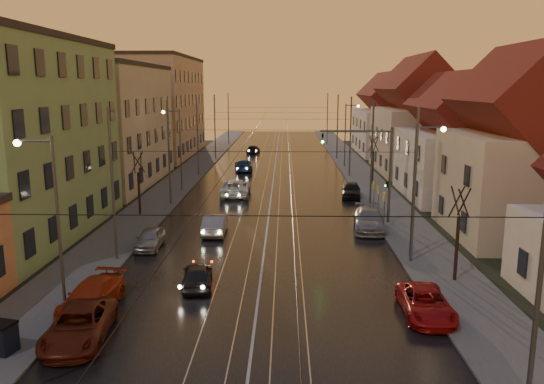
# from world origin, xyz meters

# --- Properties ---
(ground) EXTENTS (160.00, 160.00, 0.00)m
(ground) POSITION_xyz_m (0.00, 0.00, 0.00)
(ground) COLOR black
(ground) RESTS_ON ground
(road) EXTENTS (16.00, 120.00, 0.04)m
(road) POSITION_xyz_m (0.00, 40.00, 0.02)
(road) COLOR black
(road) RESTS_ON ground
(sidewalk_left) EXTENTS (4.00, 120.00, 0.15)m
(sidewalk_left) POSITION_xyz_m (-10.00, 40.00, 0.07)
(sidewalk_left) COLOR #4C4C4C
(sidewalk_left) RESTS_ON ground
(sidewalk_right) EXTENTS (4.00, 120.00, 0.15)m
(sidewalk_right) POSITION_xyz_m (10.00, 40.00, 0.07)
(sidewalk_right) COLOR #4C4C4C
(sidewalk_right) RESTS_ON ground
(tram_rail_0) EXTENTS (0.06, 120.00, 0.03)m
(tram_rail_0) POSITION_xyz_m (-2.20, 40.00, 0.06)
(tram_rail_0) COLOR gray
(tram_rail_0) RESTS_ON road
(tram_rail_1) EXTENTS (0.06, 120.00, 0.03)m
(tram_rail_1) POSITION_xyz_m (-0.77, 40.00, 0.06)
(tram_rail_1) COLOR gray
(tram_rail_1) RESTS_ON road
(tram_rail_2) EXTENTS (0.06, 120.00, 0.03)m
(tram_rail_2) POSITION_xyz_m (0.77, 40.00, 0.06)
(tram_rail_2) COLOR gray
(tram_rail_2) RESTS_ON road
(tram_rail_3) EXTENTS (0.06, 120.00, 0.03)m
(tram_rail_3) POSITION_xyz_m (2.20, 40.00, 0.06)
(tram_rail_3) COLOR gray
(tram_rail_3) RESTS_ON road
(apartment_left_1) EXTENTS (10.00, 18.00, 13.00)m
(apartment_left_1) POSITION_xyz_m (-17.50, 14.00, 6.50)
(apartment_left_1) COLOR #6D945E
(apartment_left_1) RESTS_ON ground
(apartment_left_2) EXTENTS (10.00, 20.00, 12.00)m
(apartment_left_2) POSITION_xyz_m (-17.50, 34.00, 6.00)
(apartment_left_2) COLOR tan
(apartment_left_2) RESTS_ON ground
(apartment_left_3) EXTENTS (10.00, 24.00, 14.00)m
(apartment_left_3) POSITION_xyz_m (-17.50, 58.00, 7.00)
(apartment_left_3) COLOR tan
(apartment_left_3) RESTS_ON ground
(house_right_1) EXTENTS (8.67, 10.20, 10.80)m
(house_right_1) POSITION_xyz_m (17.00, 15.00, 5.45)
(house_right_1) COLOR #BBAF90
(house_right_1) RESTS_ON ground
(house_right_2) EXTENTS (9.18, 12.24, 9.20)m
(house_right_2) POSITION_xyz_m (17.00, 28.00, 4.64)
(house_right_2) COLOR silver
(house_right_2) RESTS_ON ground
(house_right_3) EXTENTS (9.18, 14.28, 11.50)m
(house_right_3) POSITION_xyz_m (17.00, 43.00, 5.80)
(house_right_3) COLOR #BBAF90
(house_right_3) RESTS_ON ground
(house_right_4) EXTENTS (9.18, 16.32, 10.00)m
(house_right_4) POSITION_xyz_m (17.00, 61.00, 5.05)
(house_right_4) COLOR silver
(house_right_4) RESTS_ON ground
(catenary_pole_r_0) EXTENTS (0.16, 0.16, 9.00)m
(catenary_pole_r_0) POSITION_xyz_m (8.60, -6.00, 4.50)
(catenary_pole_r_0) COLOR #595B60
(catenary_pole_r_0) RESTS_ON ground
(catenary_pole_l_1) EXTENTS (0.16, 0.16, 9.00)m
(catenary_pole_l_1) POSITION_xyz_m (-8.60, 9.00, 4.50)
(catenary_pole_l_1) COLOR #595B60
(catenary_pole_l_1) RESTS_ON ground
(catenary_pole_r_1) EXTENTS (0.16, 0.16, 9.00)m
(catenary_pole_r_1) POSITION_xyz_m (8.60, 9.00, 4.50)
(catenary_pole_r_1) COLOR #595B60
(catenary_pole_r_1) RESTS_ON ground
(catenary_pole_l_2) EXTENTS (0.16, 0.16, 9.00)m
(catenary_pole_l_2) POSITION_xyz_m (-8.60, 24.00, 4.50)
(catenary_pole_l_2) COLOR #595B60
(catenary_pole_l_2) RESTS_ON ground
(catenary_pole_r_2) EXTENTS (0.16, 0.16, 9.00)m
(catenary_pole_r_2) POSITION_xyz_m (8.60, 24.00, 4.50)
(catenary_pole_r_2) COLOR #595B60
(catenary_pole_r_2) RESTS_ON ground
(catenary_pole_l_3) EXTENTS (0.16, 0.16, 9.00)m
(catenary_pole_l_3) POSITION_xyz_m (-8.60, 39.00, 4.50)
(catenary_pole_l_3) COLOR #595B60
(catenary_pole_l_3) RESTS_ON ground
(catenary_pole_r_3) EXTENTS (0.16, 0.16, 9.00)m
(catenary_pole_r_3) POSITION_xyz_m (8.60, 39.00, 4.50)
(catenary_pole_r_3) COLOR #595B60
(catenary_pole_r_3) RESTS_ON ground
(catenary_pole_l_4) EXTENTS (0.16, 0.16, 9.00)m
(catenary_pole_l_4) POSITION_xyz_m (-8.60, 54.00, 4.50)
(catenary_pole_l_4) COLOR #595B60
(catenary_pole_l_4) RESTS_ON ground
(catenary_pole_r_4) EXTENTS (0.16, 0.16, 9.00)m
(catenary_pole_r_4) POSITION_xyz_m (8.60, 54.00, 4.50)
(catenary_pole_r_4) COLOR #595B60
(catenary_pole_r_4) RESTS_ON ground
(catenary_pole_l_5) EXTENTS (0.16, 0.16, 9.00)m
(catenary_pole_l_5) POSITION_xyz_m (-8.60, 72.00, 4.50)
(catenary_pole_l_5) COLOR #595B60
(catenary_pole_l_5) RESTS_ON ground
(catenary_pole_r_5) EXTENTS (0.16, 0.16, 9.00)m
(catenary_pole_r_5) POSITION_xyz_m (8.60, 72.00, 4.50)
(catenary_pole_r_5) COLOR #595B60
(catenary_pole_r_5) RESTS_ON ground
(street_lamp_0) EXTENTS (1.75, 0.32, 8.00)m
(street_lamp_0) POSITION_xyz_m (-9.10, 2.00, 4.89)
(street_lamp_0) COLOR #595B60
(street_lamp_0) RESTS_ON ground
(street_lamp_1) EXTENTS (1.75, 0.32, 8.00)m
(street_lamp_1) POSITION_xyz_m (9.10, 10.00, 4.89)
(street_lamp_1) COLOR #595B60
(street_lamp_1) RESTS_ON ground
(street_lamp_2) EXTENTS (1.75, 0.32, 8.00)m
(street_lamp_2) POSITION_xyz_m (-9.10, 30.00, 4.89)
(street_lamp_2) COLOR #595B60
(street_lamp_2) RESTS_ON ground
(street_lamp_3) EXTENTS (1.75, 0.32, 8.00)m
(street_lamp_3) POSITION_xyz_m (9.10, 46.00, 4.89)
(street_lamp_3) COLOR #595B60
(street_lamp_3) RESTS_ON ground
(traffic_light_mast) EXTENTS (5.30, 0.32, 7.20)m
(traffic_light_mast) POSITION_xyz_m (7.99, 18.00, 4.60)
(traffic_light_mast) COLOR #595B60
(traffic_light_mast) RESTS_ON ground
(bare_tree_0) EXTENTS (1.09, 1.09, 5.11)m
(bare_tree_0) POSITION_xyz_m (-10.20, 20.00, 2.49)
(bare_tree_0) COLOR black
(bare_tree_0) RESTS_ON ground
(bare_tree_1) EXTENTS (1.09, 1.09, 5.11)m
(bare_tree_1) POSITION_xyz_m (10.20, 6.00, 2.49)
(bare_tree_1) COLOR black
(bare_tree_1) RESTS_ON ground
(bare_tree_2) EXTENTS (1.09, 1.09, 5.11)m
(bare_tree_2) POSITION_xyz_m (10.40, 34.00, 2.49)
(bare_tree_2) COLOR black
(bare_tree_2) RESTS_ON ground
(driving_car_0) EXTENTS (1.88, 3.80, 1.25)m
(driving_car_0) POSITION_xyz_m (-3.19, 5.04, 0.62)
(driving_car_0) COLOR black
(driving_car_0) RESTS_ON ground
(driving_car_1) EXTENTS (1.58, 4.29, 1.40)m
(driving_car_1) POSITION_xyz_m (-3.57, 14.99, 0.70)
(driving_car_1) COLOR #9C9BA1
(driving_car_1) RESTS_ON ground
(driving_car_2) EXTENTS (2.67, 5.65, 1.56)m
(driving_car_2) POSITION_xyz_m (-3.32, 27.94, 0.78)
(driving_car_2) COLOR silver
(driving_car_2) RESTS_ON ground
(driving_car_3) EXTENTS (2.60, 5.12, 1.42)m
(driving_car_3) POSITION_xyz_m (-3.74, 42.82, 0.71)
(driving_car_3) COLOR navy
(driving_car_3) RESTS_ON ground
(driving_car_4) EXTENTS (2.10, 4.10, 1.34)m
(driving_car_4) POSITION_xyz_m (-3.58, 59.83, 0.67)
(driving_car_4) COLOR black
(driving_car_4) RESTS_ON ground
(parked_left_1) EXTENTS (2.70, 5.04, 1.34)m
(parked_left_1) POSITION_xyz_m (-6.98, -0.94, 0.67)
(parked_left_1) COLOR #5C1D0F
(parked_left_1) RESTS_ON ground
(parked_left_2) EXTENTS (2.33, 4.65, 1.30)m
(parked_left_2) POSITION_xyz_m (-7.60, 2.18, 0.65)
(parked_left_2) COLOR #AB2F11
(parked_left_2) RESTS_ON ground
(parked_left_3) EXTENTS (1.55, 3.69, 1.25)m
(parked_left_3) POSITION_xyz_m (-7.27, 11.60, 0.62)
(parked_left_3) COLOR #9B9BA0
(parked_left_3) RESTS_ON ground
(parked_right_0) EXTENTS (2.10, 4.44, 1.22)m
(parked_right_0) POSITION_xyz_m (7.58, 1.76, 0.61)
(parked_right_0) COLOR #AD1113
(parked_right_0) RESTS_ON ground
(parked_right_1) EXTENTS (2.62, 5.37, 1.51)m
(parked_right_1) POSITION_xyz_m (7.28, 16.24, 0.75)
(parked_right_1) COLOR #95969B
(parked_right_1) RESTS_ON ground
(parked_right_2) EXTENTS (2.15, 4.28, 1.40)m
(parked_right_2) POSITION_xyz_m (7.41, 27.61, 0.70)
(parked_right_2) COLOR black
(parked_right_2) RESTS_ON ground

